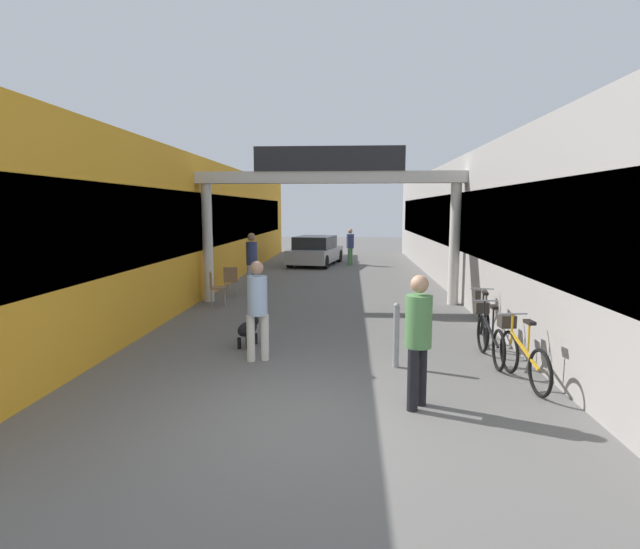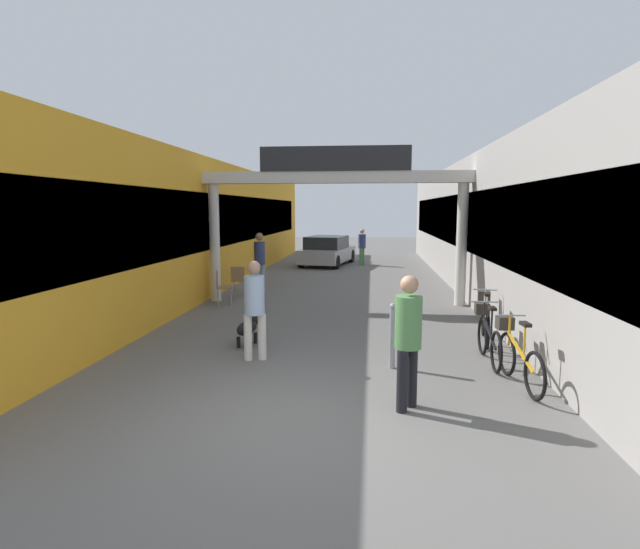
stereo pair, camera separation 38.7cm
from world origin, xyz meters
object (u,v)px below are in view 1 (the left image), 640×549
Objects in this scene: pedestrian_carrying_crate at (252,258)px; bicycle_black_second at (489,334)px; pedestrian_elderly_walking at (350,244)px; bicycle_silver_third at (483,317)px; bollard_post_metal at (396,335)px; pedestrian_companion at (418,333)px; parked_car_silver at (316,251)px; bicycle_orange_nearest at (521,353)px; pedestrian_with_dog at (257,304)px; dog_on_leash at (249,328)px; cafe_chair_wood_nearer at (215,285)px; cafe_chair_wood_farther at (231,279)px.

pedestrian_carrying_crate reaches higher than bicycle_black_second.
pedestrian_elderly_walking is at bearing 68.82° from pedestrian_carrying_crate.
pedestrian_carrying_crate reaches higher than pedestrian_elderly_walking.
bollard_post_metal reaches higher than bicycle_silver_third.
bicycle_silver_third is (2.67, -13.04, -0.52)m from pedestrian_elderly_walking.
pedestrian_carrying_crate is 7.77m from bicycle_silver_third.
pedestrian_companion is at bearing -86.85° from pedestrian_elderly_walking.
pedestrian_elderly_walking is at bearing 93.15° from pedestrian_companion.
pedestrian_elderly_walking is 1.62m from parked_car_silver.
bicycle_orange_nearest is 1.00× the size of bicycle_silver_third.
bicycle_black_second is (5.42, -6.64, -0.62)m from pedestrian_carrying_crate.
pedestrian_companion is 0.41× the size of parked_car_silver.
bollard_post_metal is at bearing -5.39° from pedestrian_with_dog.
dog_on_leash is at bearing 110.93° from pedestrian_with_dog.
bollard_post_metal is (3.80, -7.19, -0.52)m from pedestrian_carrying_crate.
dog_on_leash is 0.71× the size of bollard_post_metal.
bollard_post_metal is (-1.79, 0.56, 0.11)m from bicycle_orange_nearest.
bicycle_black_second is 1.90× the size of cafe_chair_wood_nearer.
pedestrian_with_dog is at bearing 169.32° from bicycle_orange_nearest.
bollard_post_metal reaches higher than cafe_chair_wood_farther.
bicycle_orange_nearest is (5.59, -7.75, -0.62)m from pedestrian_carrying_crate.
pedestrian_elderly_walking is at bearing 84.13° from pedestrian_with_dog.
parked_car_silver is (0.28, 13.76, 0.31)m from dog_on_leash.
pedestrian_elderly_walking is 9.35m from cafe_chair_wood_farther.
pedestrian_carrying_crate is 2.32m from cafe_chair_wood_nearer.
pedestrian_elderly_walking is at bearing 82.31° from dog_on_leash.
bicycle_black_second is (3.93, 0.33, -0.54)m from pedestrian_with_dog.
dog_on_leash is 0.85× the size of cafe_chair_wood_nearer.
dog_on_leash is 2.90m from bollard_post_metal.
parked_car_silver is at bearing 88.85° from dog_on_leash.
pedestrian_elderly_walking reaches higher than cafe_chair_wood_nearer.
cafe_chair_wood_nearer is 1.00× the size of cafe_chair_wood_farther.
bicycle_silver_third is 1.89× the size of cafe_chair_wood_nearer.
parked_car_silver reaches higher than bollard_post_metal.
pedestrian_companion is 2.08m from bicycle_orange_nearest.
bicycle_orange_nearest reaches higher than cafe_chair_wood_nearer.
pedestrian_carrying_crate is 1.71× the size of bollard_post_metal.
cafe_chair_wood_nearer is (-3.58, -9.95, -0.41)m from pedestrian_elderly_walking.
dog_on_leash is at bearing -97.69° from pedestrian_elderly_walking.
parked_car_silver is (-4.17, 15.45, 0.21)m from bicycle_orange_nearest.
pedestrian_elderly_walking is at bearing 99.51° from bicycle_black_second.
bicycle_silver_third is at bearing -71.84° from parked_car_silver.
bicycle_orange_nearest is 9.11m from cafe_chair_wood_farther.
pedestrian_carrying_crate is 1.09× the size of bicycle_orange_nearest.
bicycle_silver_third is at bearing 88.10° from bicycle_orange_nearest.
bicycle_silver_third reaches higher than cafe_chair_wood_farther.
parked_car_silver is (-2.51, 16.56, -0.36)m from pedestrian_companion.
bollard_post_metal is at bearing -23.13° from dog_on_leash.
bicycle_black_second is 1.90× the size of cafe_chair_wood_farther.
pedestrian_with_dog is at bearing -157.85° from bicycle_silver_third.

